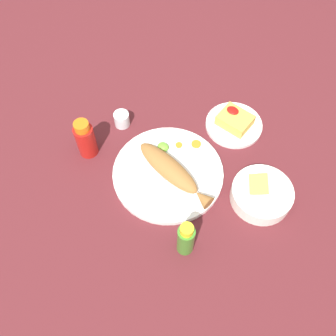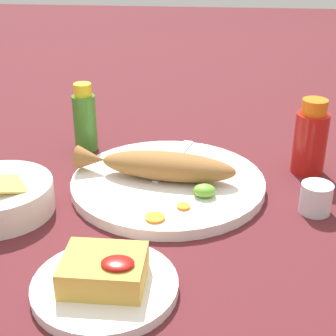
{
  "view_description": "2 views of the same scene",
  "coord_description": "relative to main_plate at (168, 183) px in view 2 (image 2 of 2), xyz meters",
  "views": [
    {
      "loc": [
        -0.36,
        0.45,
        0.97
      ],
      "look_at": [
        0.0,
        0.0,
        0.04
      ],
      "focal_mm": 40.0,
      "sensor_mm": 36.0,
      "label": 1
    },
    {
      "loc": [
        0.07,
        -0.78,
        0.42
      ],
      "look_at": [
        0.0,
        0.0,
        0.04
      ],
      "focal_mm": 55.0,
      "sensor_mm": 36.0,
      "label": 2
    }
  ],
  "objects": [
    {
      "name": "carrot_slice_near",
      "position": [
        -0.01,
        -0.13,
        0.01
      ],
      "size": [
        0.03,
        0.03,
        0.0
      ],
      "primitive_type": "cylinder",
      "color": "orange",
      "rests_on": "main_plate"
    },
    {
      "name": "main_plate",
      "position": [
        0.0,
        0.0,
        0.0
      ],
      "size": [
        0.33,
        0.33,
        0.02
      ],
      "primitive_type": "cylinder",
      "color": "white",
      "rests_on": "ground_plane"
    },
    {
      "name": "ground_plane",
      "position": [
        0.0,
        0.0,
        -0.01
      ],
      "size": [
        4.0,
        4.0,
        0.0
      ],
      "primitive_type": "plane",
      "color": "#561E23"
    },
    {
      "name": "fork_near",
      "position": [
        0.01,
        0.08,
        0.01
      ],
      "size": [
        0.06,
        0.18,
        0.0
      ],
      "rotation": [
        0.0,
        0.0,
        7.6
      ],
      "color": "silver",
      "rests_on": "main_plate"
    },
    {
      "name": "salt_cup",
      "position": [
        0.24,
        -0.06,
        0.01
      ],
      "size": [
        0.05,
        0.05,
        0.05
      ],
      "color": "silver",
      "rests_on": "ground_plane"
    },
    {
      "name": "hot_sauce_bottle_red",
      "position": [
        0.25,
        0.09,
        0.05
      ],
      "size": [
        0.06,
        0.06,
        0.14
      ],
      "color": "#B21914",
      "rests_on": "ground_plane"
    },
    {
      "name": "side_plate_fries",
      "position": [
        -0.05,
        -0.28,
        -0.0
      ],
      "size": [
        0.18,
        0.18,
        0.01
      ],
      "primitive_type": "cylinder",
      "color": "white",
      "rests_on": "ground_plane"
    },
    {
      "name": "lime_wedge_main",
      "position": [
        0.06,
        -0.06,
        0.02
      ],
      "size": [
        0.04,
        0.03,
        0.02
      ],
      "primitive_type": "ellipsoid",
      "color": "#6BB233",
      "rests_on": "main_plate"
    },
    {
      "name": "fork_far",
      "position": [
        0.05,
        0.07,
        0.01
      ],
      "size": [
        0.03,
        0.19,
        0.0
      ],
      "rotation": [
        0.0,
        0.0,
        7.92
      ],
      "color": "silver",
      "rests_on": "main_plate"
    },
    {
      "name": "hot_sauce_bottle_green",
      "position": [
        -0.18,
        0.15,
        0.05
      ],
      "size": [
        0.05,
        0.05,
        0.14
      ],
      "color": "#3D8428",
      "rests_on": "ground_plane"
    },
    {
      "name": "carrot_slice_mid",
      "position": [
        0.03,
        -0.1,
        0.01
      ],
      "size": [
        0.02,
        0.02,
        0.0
      ],
      "primitive_type": "cylinder",
      "color": "orange",
      "rests_on": "main_plate"
    },
    {
      "name": "fries_pile",
      "position": [
        -0.05,
        -0.28,
        0.02
      ],
      "size": [
        0.1,
        0.08,
        0.04
      ],
      "color": "gold",
      "rests_on": "side_plate_fries"
    },
    {
      "name": "fried_fish",
      "position": [
        -0.02,
        0.0,
        0.03
      ],
      "size": [
        0.28,
        0.09,
        0.05
      ],
      "rotation": [
        0.0,
        0.0,
        -0.13
      ],
      "color": "#996633",
      "rests_on": "main_plate"
    }
  ]
}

